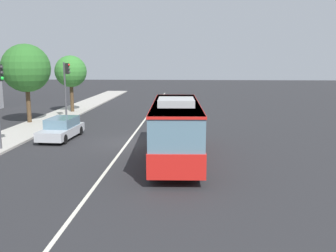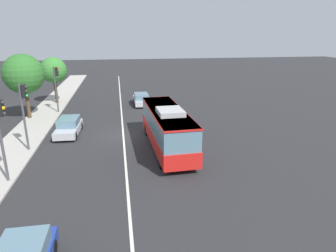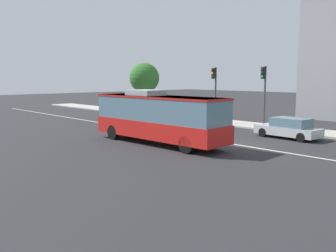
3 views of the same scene
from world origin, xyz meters
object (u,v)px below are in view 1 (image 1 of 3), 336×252
Objects in this scene: sedan_silver at (62,128)px; traffic_light_far_corner at (66,81)px; sedan_silver_ahead at (174,110)px; street_tree_kerbside_right at (71,72)px; street_tree_kerbside_centre at (26,68)px; transit_bus at (176,126)px.

sedan_silver is 0.88× the size of traffic_light_far_corner.
street_tree_kerbside_right is (2.50, 10.63, 3.51)m from sedan_silver_ahead.
street_tree_kerbside_centre is at bearing -137.50° from sedan_silver.
traffic_light_far_corner is 0.89× the size of street_tree_kerbside_right.
traffic_light_far_corner reaches higher than transit_bus.
sedan_silver_ahead is at bearing -103.26° from street_tree_kerbside_right.
street_tree_kerbside_right is (17.46, 11.39, 2.42)m from transit_bus.
traffic_light_far_corner reaches higher than sedan_silver_ahead.
sedan_silver_ahead is 10.17m from traffic_light_far_corner.
street_tree_kerbside_right reaches higher than transit_bus.
sedan_silver is 12.53m from sedan_silver_ahead.
street_tree_kerbside_centre is at bearing 167.29° from street_tree_kerbside_right.
traffic_light_far_corner is at bearing -166.63° from street_tree_kerbside_right.
street_tree_kerbside_centre reaches higher than sedan_silver_ahead.
sedan_silver_ahead is at bearing 11.57° from traffic_light_far_corner.
street_tree_kerbside_centre is at bearing 48.38° from transit_bus.
sedan_silver is at bearing -140.16° from street_tree_kerbside_centre.
street_tree_kerbside_centre reaches higher than sedan_silver.
street_tree_kerbside_centre reaches higher than street_tree_kerbside_right.
transit_bus is at bearing -53.30° from traffic_light_far_corner.
street_tree_kerbside_centre is (-2.00, 2.70, 1.15)m from traffic_light_far_corner.
street_tree_kerbside_right is at bearing 30.85° from transit_bus.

